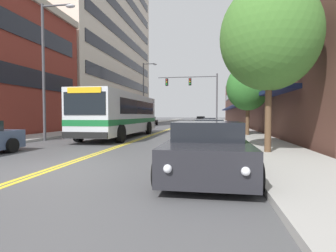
# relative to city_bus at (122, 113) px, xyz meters

# --- Properties ---
(ground_plane) EXTENTS (240.00, 240.00, 0.00)m
(ground_plane) POSITION_rel_city_bus_xyz_m (1.75, 25.85, -1.68)
(ground_plane) COLOR #4C4C4F
(sidewalk_left) EXTENTS (2.88, 106.00, 0.15)m
(sidewalk_left) POSITION_rel_city_bus_xyz_m (-5.19, 25.85, -1.60)
(sidewalk_left) COLOR #9E9B96
(sidewalk_left) RESTS_ON ground_plane
(sidewalk_right) EXTENTS (2.88, 106.00, 0.15)m
(sidewalk_right) POSITION_rel_city_bus_xyz_m (8.69, 25.85, -1.60)
(sidewalk_right) COLOR #9E9B96
(sidewalk_right) RESTS_ON ground_plane
(centre_line) EXTENTS (0.34, 106.00, 0.01)m
(centre_line) POSITION_rel_city_bus_xyz_m (1.75, 25.85, -1.68)
(centre_line) COLOR yellow
(centre_line) RESTS_ON ground_plane
(office_tower_left) EXTENTS (12.08, 29.89, 29.99)m
(office_tower_left) POSITION_rel_city_bus_xyz_m (-12.87, 22.05, 13.32)
(office_tower_left) COLOR beige
(office_tower_left) RESTS_ON ground_plane
(storefront_row_right) EXTENTS (9.10, 68.00, 9.76)m
(storefront_row_right) POSITION_rel_city_bus_xyz_m (14.37, 25.85, 3.19)
(storefront_row_right) COLOR brown
(storefront_row_right) RESTS_ON ground_plane
(city_bus) EXTENTS (2.83, 10.85, 2.96)m
(city_bus) POSITION_rel_city_bus_xyz_m (0.00, 0.00, 0.00)
(city_bus) COLOR silver
(city_bus) RESTS_ON ground_plane
(car_black_parked_left_mid) EXTENTS (2.04, 4.67, 1.29)m
(car_black_parked_left_mid) POSITION_rel_city_bus_xyz_m (-2.67, 19.39, -1.07)
(car_black_parked_left_mid) COLOR black
(car_black_parked_left_mid) RESTS_ON ground_plane
(car_charcoal_parked_right_foreground) EXTENTS (2.19, 4.18, 1.37)m
(car_charcoal_parked_right_foreground) POSITION_rel_city_bus_xyz_m (6.15, -11.06, -1.04)
(car_charcoal_parked_right_foreground) COLOR #232328
(car_charcoal_parked_right_foreground) RESTS_ON ground_plane
(car_silver_parked_right_mid) EXTENTS (2.21, 4.44, 1.14)m
(car_silver_parked_right_mid) POSITION_rel_city_bus_xyz_m (6.02, 17.74, -1.13)
(car_silver_parked_right_mid) COLOR #B7B7BC
(car_silver_parked_right_mid) RESTS_ON ground_plane
(car_white_parked_right_far) EXTENTS (2.04, 4.39, 1.30)m
(car_white_parked_right_far) POSITION_rel_city_bus_xyz_m (6.12, -3.12, -1.08)
(car_white_parked_right_far) COLOR white
(car_white_parked_right_far) RESTS_ON ground_plane
(car_navy_parked_right_end) EXTENTS (2.12, 4.14, 1.15)m
(car_navy_parked_right_end) POSITION_rel_city_bus_xyz_m (6.01, 6.62, -1.13)
(car_navy_parked_right_end) COLOR #19234C
(car_navy_parked_right_end) RESTS_ON ground_plane
(car_dark_grey_moving_lead) EXTENTS (2.09, 4.18, 1.28)m
(car_dark_grey_moving_lead) POSITION_rel_city_bus_xyz_m (4.25, 35.31, -1.07)
(car_dark_grey_moving_lead) COLOR #38383D
(car_dark_grey_moving_lead) RESTS_ON ground_plane
(traffic_signal_mast) EXTENTS (7.53, 0.38, 6.69)m
(traffic_signal_mast) POSITION_rel_city_bus_xyz_m (4.40, 15.50, 3.14)
(traffic_signal_mast) COLOR #47474C
(traffic_signal_mast) RESTS_ON ground_plane
(street_lamp_left_near) EXTENTS (2.14, 0.28, 8.04)m
(street_lamp_left_near) POSITION_rel_city_bus_xyz_m (-3.27, -3.54, 3.07)
(street_lamp_left_near) COLOR #47474C
(street_lamp_left_near) RESTS_ON ground_plane
(street_lamp_left_far) EXTENTS (2.11, 0.28, 9.13)m
(street_lamp_left_far) POSITION_rel_city_bus_xyz_m (-3.30, 19.75, 3.64)
(street_lamp_left_far) COLOR #47474C
(street_lamp_left_far) RESTS_ON ground_plane
(street_tree_right_near) EXTENTS (3.62, 3.62, 6.28)m
(street_tree_right_near) POSITION_rel_city_bus_xyz_m (8.35, -7.42, 2.76)
(street_tree_right_near) COLOR brown
(street_tree_right_near) RESTS_ON sidewalk_right
(street_tree_right_mid) EXTENTS (2.96, 2.96, 4.95)m
(street_tree_right_mid) POSITION_rel_city_bus_xyz_m (8.76, 1.28, 1.79)
(street_tree_right_mid) COLOR brown
(street_tree_right_mid) RESTS_ON sidewalk_right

